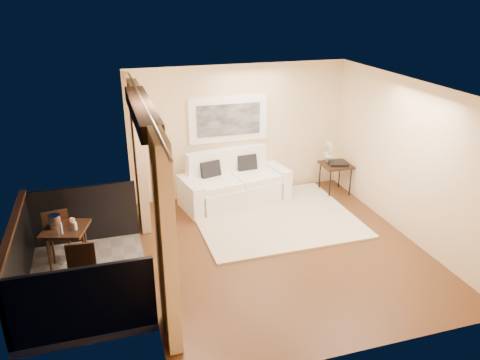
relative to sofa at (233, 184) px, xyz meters
name	(u,v)px	position (x,y,z in m)	size (l,w,h in m)	color
floor	(282,249)	(0.25, -2.10, -0.37)	(5.00, 5.00, 0.00)	#553219
room_shell	(142,111)	(-1.88, -2.10, 2.15)	(5.00, 6.40, 5.00)	white
balcony	(74,272)	(-3.05, -2.10, -0.19)	(1.81, 2.60, 1.17)	#605B56
curtains	(150,191)	(-1.86, -2.10, 0.97)	(0.16, 4.80, 2.64)	tan
artwork	(228,119)	(0.01, 0.37, 1.25)	(1.62, 0.07, 0.92)	white
rug	(274,217)	(0.53, -1.00, -0.35)	(2.94, 2.56, 0.04)	beige
sofa	(233,184)	(0.00, 0.00, 0.00)	(2.29, 1.30, 1.04)	white
side_table	(336,167)	(2.18, -0.21, 0.22)	(0.61, 0.61, 0.64)	black
tray	(338,164)	(2.20, -0.27, 0.30)	(0.38, 0.28, 0.05)	black
orchid	(329,150)	(2.08, -0.06, 0.54)	(0.27, 0.19, 0.52)	white
bistro_table	(66,232)	(-3.12, -1.71, 0.27)	(0.76, 0.76, 0.72)	black
balcony_chair_far	(57,231)	(-3.28, -1.34, 0.14)	(0.44, 0.45, 0.89)	black
balcony_chair_near	(82,271)	(-2.89, -2.65, 0.15)	(0.43, 0.43, 0.89)	black
ice_bucket	(55,221)	(-3.25, -1.65, 0.46)	(0.18, 0.18, 0.20)	white
candle	(72,220)	(-3.02, -1.55, 0.39)	(0.06, 0.06, 0.07)	red
vase	(61,228)	(-3.15, -1.90, 0.45)	(0.04, 0.04, 0.18)	silver
glass_a	(75,226)	(-2.97, -1.81, 0.42)	(0.06, 0.06, 0.12)	white
glass_b	(73,222)	(-2.99, -1.68, 0.42)	(0.06, 0.06, 0.12)	white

